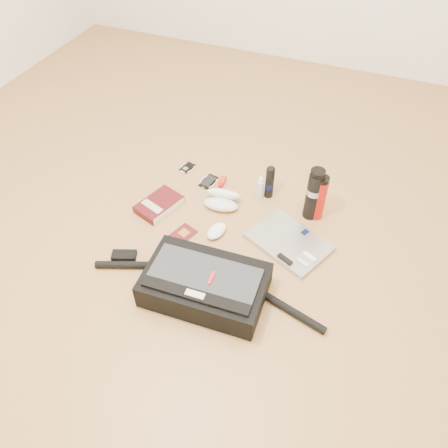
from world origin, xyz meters
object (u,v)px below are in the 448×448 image
object	(u,v)px
book	(159,205)
thermos_black	(314,194)
messenger_bag	(204,284)
thermos_red	(319,198)
laptop	(289,242)

from	to	relation	value
book	thermos_black	world-z (taller)	thermos_black
messenger_bag	thermos_black	distance (m)	0.70
book	thermos_red	distance (m)	0.80
laptop	thermos_black	bearing A→B (deg)	102.68
book	messenger_bag	bearing A→B (deg)	-24.31
thermos_black	laptop	bearing A→B (deg)	-101.76
laptop	book	distance (m)	0.68
book	thermos_red	bearing A→B (deg)	36.18
laptop	messenger_bag	bearing A→B (deg)	-97.76
messenger_bag	book	world-z (taller)	messenger_bag
laptop	thermos_red	size ratio (longest dim) A/B	1.72
thermos_black	thermos_red	size ratio (longest dim) A/B	1.14
messenger_bag	thermos_red	distance (m)	0.72
messenger_bag	laptop	xyz separation A→B (m)	(0.25, 0.40, -0.05)
book	thermos_black	bearing A→B (deg)	36.42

